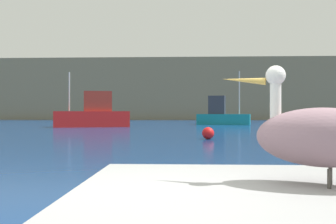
{
  "coord_description": "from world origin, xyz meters",
  "views": [
    {
      "loc": [
        0.32,
        -2.85,
        1.25
      ],
      "look_at": [
        -0.81,
        21.82,
        1.24
      ],
      "focal_mm": 41.61,
      "sensor_mm": 36.0,
      "label": 1
    }
  ],
  "objects_px": {
    "pelican": "(321,135)",
    "mooring_buoy": "(208,133)",
    "fishing_boat_red": "(93,114)",
    "fishing_boat_teal": "(222,115)"
  },
  "relations": [
    {
      "from": "fishing_boat_teal",
      "to": "mooring_buoy",
      "type": "bearing_deg",
      "value": -84.01
    },
    {
      "from": "pelican",
      "to": "mooring_buoy",
      "type": "bearing_deg",
      "value": -67.29
    },
    {
      "from": "pelican",
      "to": "fishing_boat_red",
      "type": "distance_m",
      "value": 30.09
    },
    {
      "from": "fishing_boat_teal",
      "to": "fishing_boat_red",
      "type": "xyz_separation_m",
      "value": [
        -11.15,
        -6.33,
        0.08
      ]
    },
    {
      "from": "fishing_boat_teal",
      "to": "fishing_boat_red",
      "type": "height_order",
      "value": "fishing_boat_teal"
    },
    {
      "from": "fishing_boat_red",
      "to": "mooring_buoy",
      "type": "height_order",
      "value": "fishing_boat_red"
    },
    {
      "from": "fishing_boat_teal",
      "to": "fishing_boat_red",
      "type": "distance_m",
      "value": 12.82
    },
    {
      "from": "mooring_buoy",
      "to": "fishing_boat_teal",
      "type": "bearing_deg",
      "value": 83.06
    },
    {
      "from": "pelican",
      "to": "mooring_buoy",
      "type": "distance_m",
      "value": 14.79
    },
    {
      "from": "fishing_boat_teal",
      "to": "mooring_buoy",
      "type": "relative_size",
      "value": 9.56
    }
  ]
}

